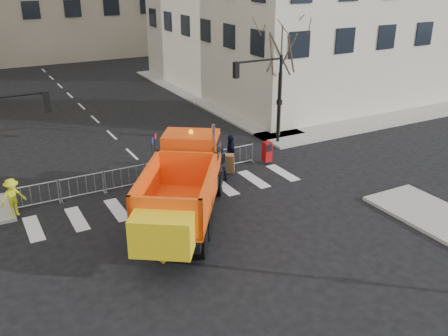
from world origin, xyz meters
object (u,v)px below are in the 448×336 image
cop_b (219,163)px  newspaper_box (267,152)px  cop_a (219,164)px  cop_c (231,153)px  plow_truck (183,186)px  worker (13,197)px

cop_b → newspaper_box: size_ratio=1.70×
cop_b → cop_a: bearing=57.8°
cop_a → cop_c: size_ratio=0.94×
plow_truck → cop_b: (3.49, 3.38, -0.84)m
plow_truck → cop_a: 4.69m
plow_truck → worker: 7.39m
cop_b → worker: (-9.70, 0.55, 0.07)m
plow_truck → cop_a: size_ratio=5.20×
cop_c → plow_truck: bearing=-31.9°
plow_truck → cop_b: plow_truck is taller
plow_truck → cop_b: bearing=-11.6°
cop_b → newspaper_box: cop_b is taller
cop_c → newspaper_box: (2.29, 0.01, -0.32)m
cop_b → cop_c: 1.32m
cop_a → worker: cop_a is taller
plow_truck → newspaper_box: size_ratio=9.12×
cop_a → newspaper_box: size_ratio=1.76×
worker → plow_truck: bearing=-49.9°
worker → cop_b: bearing=-20.8°
cop_a → cop_b: 0.24m
cop_c → newspaper_box: cop_c is taller
cop_b → worker: bearing=0.1°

